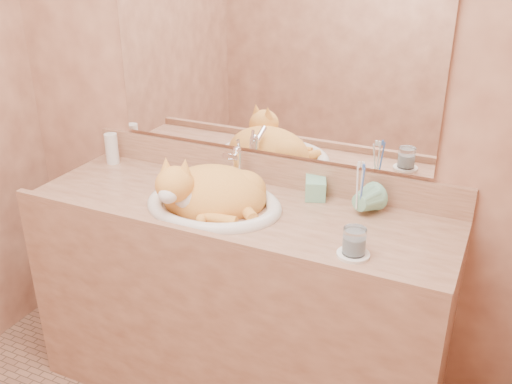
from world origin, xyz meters
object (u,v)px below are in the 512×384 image
at_px(vanity_counter, 238,304).
at_px(water_glass, 354,241).
at_px(sink_basin, 213,187).
at_px(cat, 209,190).
at_px(soap_dispenser, 316,182).
at_px(toothbrush_cup, 358,204).

relative_size(vanity_counter, water_glass, 18.63).
distance_m(vanity_counter, sink_basin, 0.51).
bearing_deg(cat, sink_basin, -9.35).
bearing_deg(cat, water_glass, -26.47).
height_order(soap_dispenser, toothbrush_cup, soap_dispenser).
relative_size(cat, water_glass, 4.62).
distance_m(cat, toothbrush_cup, 0.54).
distance_m(vanity_counter, cat, 0.50).
height_order(vanity_counter, sink_basin, sink_basin).
height_order(cat, water_glass, cat).
xyz_separation_m(sink_basin, soap_dispenser, (0.33, 0.19, 0.01)).
height_order(cat, soap_dispenser, same).
bearing_deg(cat, soap_dispenser, 13.66).
bearing_deg(cat, vanity_counter, -2.51).
xyz_separation_m(cat, water_glass, (0.59, -0.12, -0.01)).
relative_size(sink_basin, cat, 1.28).
bearing_deg(water_glass, vanity_counter, 163.52).
bearing_deg(cat, toothbrush_cup, 0.80).
bearing_deg(sink_basin, toothbrush_cup, 13.44).
bearing_deg(toothbrush_cup, vanity_counter, -163.70).
relative_size(vanity_counter, sink_basin, 3.16).
height_order(vanity_counter, soap_dispenser, soap_dispenser).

